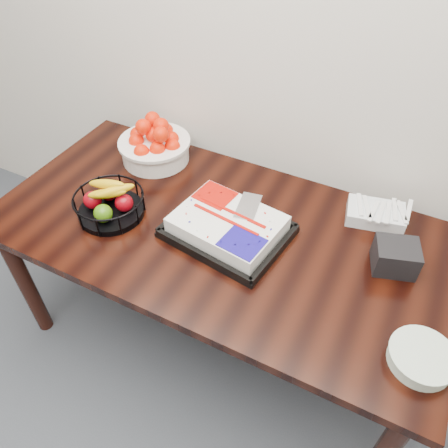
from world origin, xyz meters
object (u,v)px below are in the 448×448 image
at_px(cake_tray, 228,226).
at_px(plate_stack, 421,358).
at_px(fruit_basket, 109,203).
at_px(napkin_box, 395,257).
at_px(tangerine_bowl, 154,143).
at_px(table, 218,243).

relative_size(cake_tray, plate_stack, 2.46).
distance_m(fruit_basket, plate_stack, 1.22).
height_order(cake_tray, napkin_box, napkin_box).
height_order(tangerine_bowl, fruit_basket, tangerine_bowl).
xyz_separation_m(table, plate_stack, (0.80, -0.24, 0.11)).
height_order(tangerine_bowl, napkin_box, tangerine_bowl).
distance_m(table, tangerine_bowl, 0.57).
relative_size(cake_tray, fruit_basket, 1.74).
relative_size(tangerine_bowl, plate_stack, 1.66).
xyz_separation_m(cake_tray, plate_stack, (0.75, -0.22, -0.02)).
bearing_deg(plate_stack, table, 163.61).
relative_size(cake_tray, napkin_box, 3.31).
bearing_deg(table, fruit_basket, -163.17).
relative_size(table, fruit_basket, 6.45).
relative_size(fruit_basket, napkin_box, 1.90).
height_order(tangerine_bowl, plate_stack, tangerine_bowl).
xyz_separation_m(table, napkin_box, (0.65, 0.11, 0.14)).
bearing_deg(tangerine_bowl, fruit_basket, -82.66).
bearing_deg(table, plate_stack, -16.39).
distance_m(tangerine_bowl, fruit_basket, 0.41).
height_order(table, tangerine_bowl, tangerine_bowl).
relative_size(plate_stack, napkin_box, 1.34).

